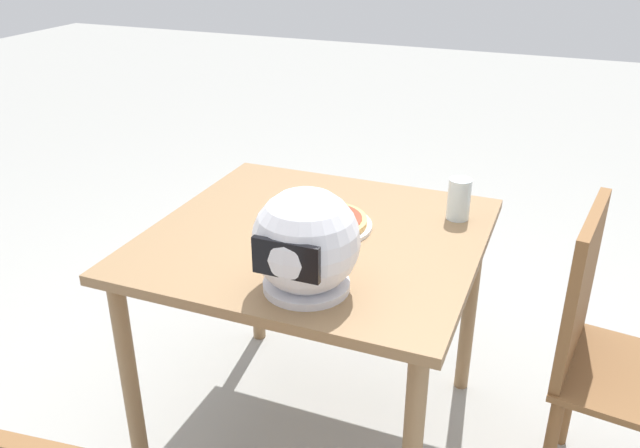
% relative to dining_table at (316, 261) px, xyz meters
% --- Properties ---
extents(ground_plane, '(14.00, 14.00, 0.00)m').
position_rel_dining_table_xyz_m(ground_plane, '(0.00, 0.00, -0.64)').
color(ground_plane, '#9E9E99').
extents(dining_table, '(0.96, 0.92, 0.74)m').
position_rel_dining_table_xyz_m(dining_table, '(0.00, 0.00, 0.00)').
color(dining_table, olive).
rests_on(dining_table, ground).
extents(pizza_plate, '(0.29, 0.29, 0.01)m').
position_rel_dining_table_xyz_m(pizza_plate, '(-0.01, -0.05, 0.10)').
color(pizza_plate, white).
rests_on(pizza_plate, dining_table).
extents(pizza, '(0.26, 0.26, 0.05)m').
position_rel_dining_table_xyz_m(pizza, '(-0.01, -0.05, 0.12)').
color(pizza, tan).
rests_on(pizza, pizza_plate).
extents(motorcycle_helmet, '(0.27, 0.27, 0.27)m').
position_rel_dining_table_xyz_m(motorcycle_helmet, '(-0.10, 0.30, 0.22)').
color(motorcycle_helmet, silver).
rests_on(motorcycle_helmet, dining_table).
extents(drinking_glass, '(0.07, 0.07, 0.13)m').
position_rel_dining_table_xyz_m(drinking_glass, '(-0.37, -0.26, 0.16)').
color(drinking_glass, silver).
rests_on(drinking_glass, dining_table).
extents(chair_side, '(0.45, 0.45, 0.90)m').
position_rel_dining_table_xyz_m(chair_side, '(-0.84, -0.06, -0.14)').
color(chair_side, brown).
rests_on(chair_side, ground).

